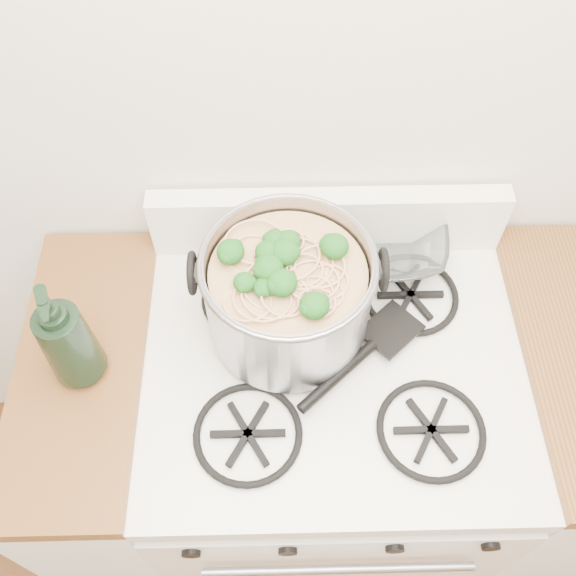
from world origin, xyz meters
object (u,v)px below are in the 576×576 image
Objects in this scene: glass_bowl at (377,241)px; bottle at (64,336)px; spatula at (391,328)px; stock_pot at (288,294)px; gas_range at (324,446)px.

bottle reaches higher than glass_bowl.
spatula is 1.17× the size of bottle.
stock_pot is at bearing -6.26° from bottle.
bottle reaches higher than spatula.
stock_pot is (-0.09, 0.08, 0.59)m from gas_range.
glass_bowl reaches higher than gas_range.
stock_pot is 0.23m from spatula.
gas_range is at bearing -104.62° from spatula.
glass_bowl reaches higher than spatula.
glass_bowl is at bearing 6.14° from bottle.
gas_range is 0.58m from glass_bowl.
gas_range is 2.98× the size of spatula.
spatula is (0.21, -0.02, -0.09)m from stock_pot.
gas_range is 0.79m from bottle.
glass_bowl is 0.68m from bottle.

